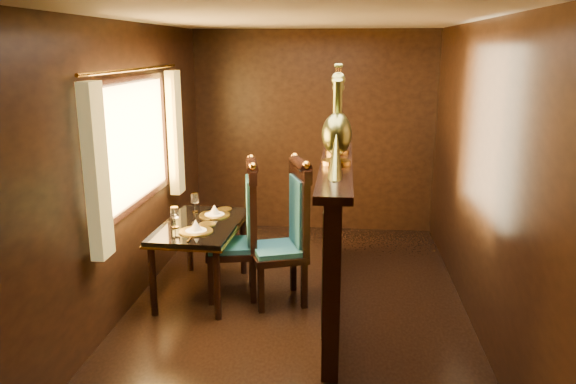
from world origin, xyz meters
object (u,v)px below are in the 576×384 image
Objects in this scene: chair_right at (244,225)px; peacock_left at (337,116)px; chair_left at (291,227)px; dining_table at (200,230)px; peacock_right at (338,114)px.

chair_right is 1.43m from peacock_left.
chair_left reaches higher than chair_right.
peacock_right reaches higher than dining_table.
chair_left is (0.86, -0.07, 0.08)m from dining_table.
chair_right is 1.33m from peacock_right.
peacock_left is 1.12× the size of peacock_right.
chair_right is (-0.44, 0.07, -0.02)m from chair_left.
chair_left is 1.90× the size of peacock_right.
dining_table is 1.69× the size of peacock_right.
dining_table is at bearing 167.70° from chair_right.
dining_table is 1.67m from peacock_right.
chair_left is 1.03× the size of chair_right.
peacock_left reaches higher than peacock_right.
peacock_left is at bearing -61.88° from chair_left.
dining_table is 0.89× the size of chair_left.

